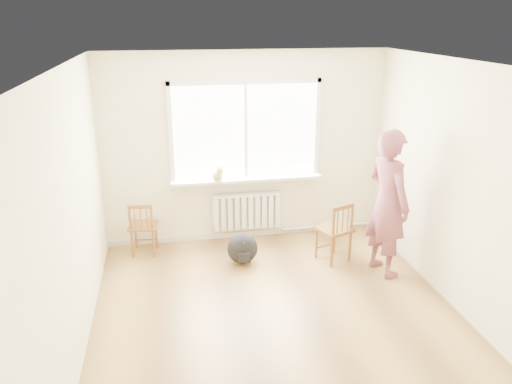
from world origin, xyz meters
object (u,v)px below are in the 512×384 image
backpack (242,249)px  chair_right (336,232)px  chair_left (143,228)px  person (388,203)px  cat (217,174)px

backpack → chair_right: bearing=-7.6°
chair_right → backpack: (-1.23, 0.16, -0.22)m
chair_left → person: 3.25m
cat → backpack: size_ratio=0.94×
chair_left → backpack: bearing=165.6°
person → cat: 2.32m
chair_right → cat: 1.80m
chair_left → cat: size_ratio=1.99×
chair_right → backpack: chair_right is taller
cat → backpack: 1.10m
person → cat: bearing=44.1°
chair_left → chair_right: size_ratio=0.91×
chair_left → backpack: 1.40m
chair_left → person: bearing=167.7°
person → backpack: 1.96m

